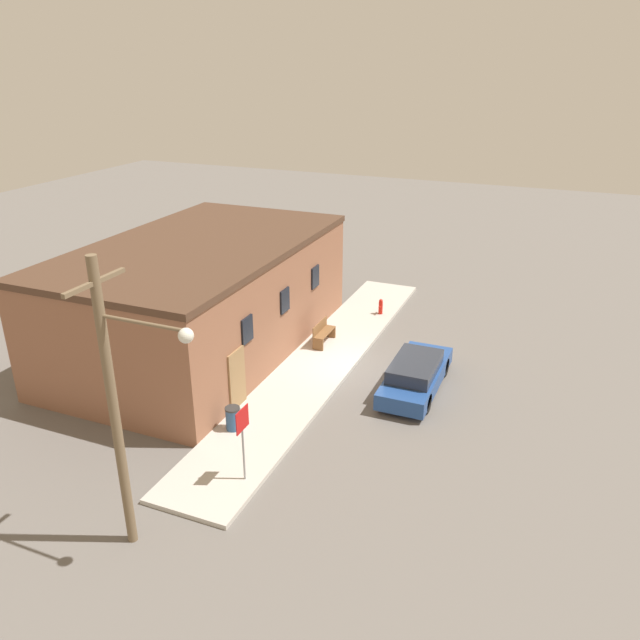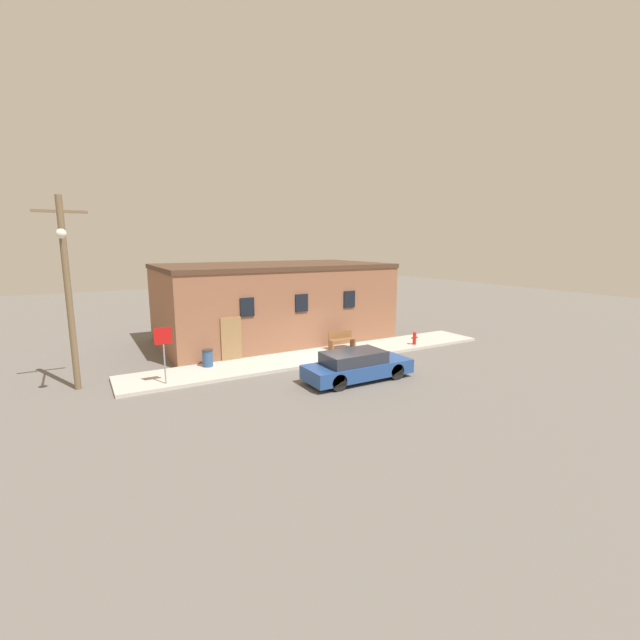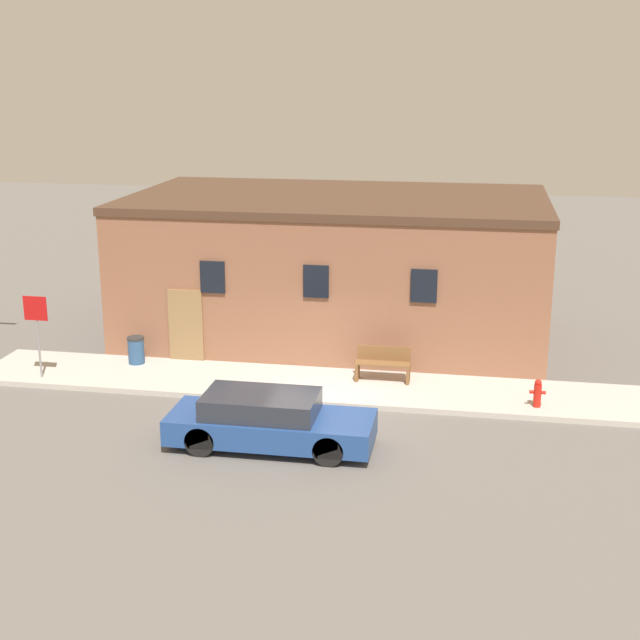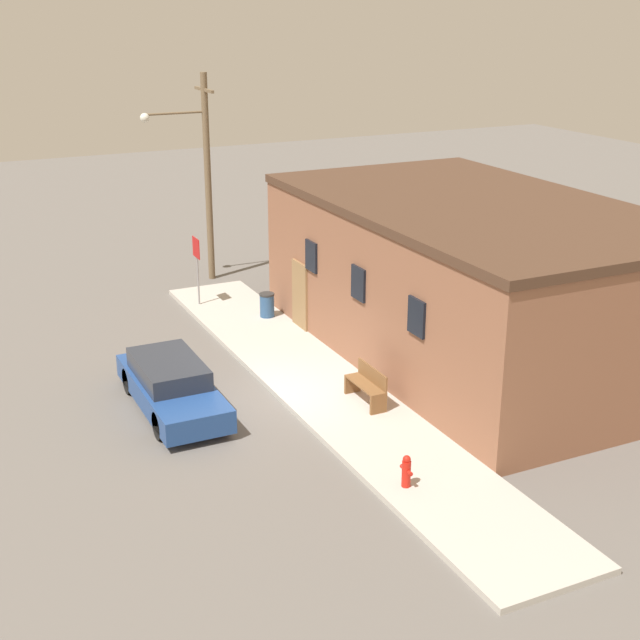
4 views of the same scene
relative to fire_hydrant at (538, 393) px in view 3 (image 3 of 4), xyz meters
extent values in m
plane|color=#66605B|center=(-5.42, -0.62, -0.50)|extent=(80.00, 80.00, 0.00)
cube|color=#BCB7AD|center=(-5.42, 0.70, -0.43)|extent=(19.05, 2.64, 0.14)
cube|color=#8E5B42|center=(-5.91, 5.63, 1.60)|extent=(12.53, 7.23, 4.21)
cube|color=#4C3323|center=(-5.91, 5.63, 3.83)|extent=(12.63, 7.33, 0.24)
cube|color=black|center=(-8.83, 1.99, 2.11)|extent=(0.70, 0.08, 0.90)
cube|color=black|center=(-5.91, 1.99, 2.11)|extent=(0.70, 0.08, 0.90)
cube|color=black|center=(-2.98, 1.99, 2.11)|extent=(0.70, 0.08, 0.90)
cube|color=#937047|center=(-9.67, 1.99, 0.60)|extent=(1.00, 0.08, 2.20)
cylinder|color=red|center=(0.00, 0.00, -0.07)|extent=(0.19, 0.19, 0.58)
sphere|color=red|center=(0.00, 0.00, 0.27)|extent=(0.17, 0.17, 0.17)
cylinder|color=red|center=(-0.15, 0.00, 0.02)|extent=(0.10, 0.09, 0.09)
cylinder|color=red|center=(0.15, 0.00, 0.02)|extent=(0.10, 0.09, 0.09)
cylinder|color=gray|center=(-13.08, -0.14, 0.77)|extent=(0.06, 0.06, 2.26)
cube|color=red|center=(-13.08, -0.16, 1.57)|extent=(0.66, 0.02, 0.66)
cube|color=brown|center=(-4.64, 1.17, -0.12)|extent=(0.08, 0.44, 0.48)
cube|color=brown|center=(-3.27, 1.17, -0.12)|extent=(0.08, 0.44, 0.48)
cube|color=brown|center=(-3.96, 1.17, 0.14)|extent=(1.44, 0.44, 0.04)
cube|color=brown|center=(-3.96, 1.37, 0.36)|extent=(1.44, 0.04, 0.40)
cylinder|color=#2D517F|center=(-10.98, 1.43, 0.00)|extent=(0.45, 0.45, 0.71)
cylinder|color=#2D2D2D|center=(-10.98, 1.43, 0.38)|extent=(0.48, 0.48, 0.06)
cylinder|color=black|center=(-4.56, -2.44, -0.16)|extent=(0.68, 0.20, 0.68)
cylinder|color=black|center=(-4.56, -3.93, -0.16)|extent=(0.68, 0.20, 0.68)
cylinder|color=black|center=(-7.41, -2.44, -0.16)|extent=(0.68, 0.20, 0.68)
cylinder|color=black|center=(-7.41, -3.93, -0.16)|extent=(0.68, 0.20, 0.68)
cube|color=#23478C|center=(-5.98, -3.18, -0.03)|extent=(4.60, 1.69, 0.57)
cube|color=#282D38|center=(-6.21, -3.18, 0.50)|extent=(2.53, 1.49, 0.48)
camera|label=1|loc=(-25.49, -7.55, 10.52)|focal=35.00mm
camera|label=2|loc=(-15.87, -17.18, 5.10)|focal=24.00mm
camera|label=3|loc=(-1.63, -21.17, 7.75)|focal=50.00mm
camera|label=4|loc=(13.84, -8.62, 9.17)|focal=50.00mm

